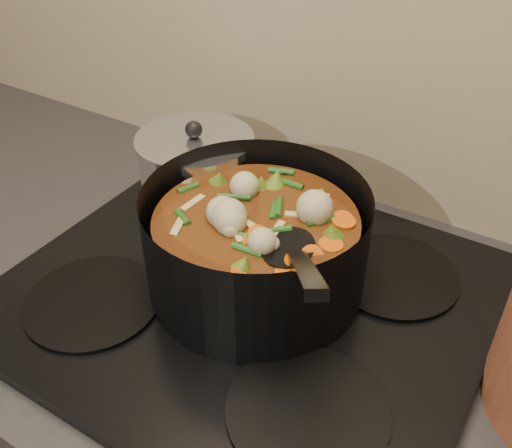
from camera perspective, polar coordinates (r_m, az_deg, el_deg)
The scene contains 3 objects.
stovetop at distance 0.79m, azimuth -0.86°, elevation -7.00°, with size 0.62×0.54×0.03m.
stockpot at distance 0.75m, azimuth 0.03°, elevation -2.08°, with size 0.38×0.38×0.21m.
saucepan at distance 0.91m, azimuth -5.95°, elevation 5.23°, with size 0.18×0.18×0.15m.
Camera 1 is at (0.31, 1.45, 1.47)m, focal length 40.00 mm.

